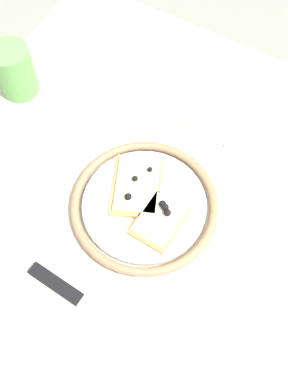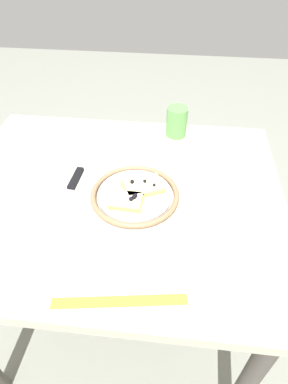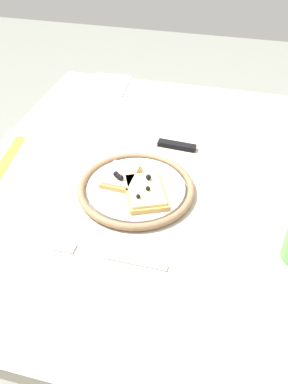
% 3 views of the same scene
% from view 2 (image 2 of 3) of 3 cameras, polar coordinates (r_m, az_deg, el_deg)
% --- Properties ---
extents(ground_plane, '(6.00, 6.00, 0.00)m').
position_cam_2_polar(ground_plane, '(1.48, -3.28, -20.81)').
color(ground_plane, gray).
extents(dining_table, '(0.91, 0.75, 0.71)m').
position_cam_2_polar(dining_table, '(0.96, -4.71, -4.46)').
color(dining_table, '#BCB29E').
rests_on(dining_table, ground_plane).
extents(plate, '(0.24, 0.24, 0.02)m').
position_cam_2_polar(plate, '(0.87, -1.60, -0.48)').
color(plate, white).
rests_on(plate, dining_table).
extents(pizza_slice_near, '(0.13, 0.11, 0.03)m').
position_cam_2_polar(pizza_slice_near, '(0.88, -0.19, 1.08)').
color(pizza_slice_near, tan).
rests_on(pizza_slice_near, plate).
extents(pizza_slice_far, '(0.09, 0.07, 0.03)m').
position_cam_2_polar(pizza_slice_far, '(0.84, -3.02, -1.47)').
color(pizza_slice_far, tan).
rests_on(pizza_slice_far, plate).
extents(knife, '(0.03, 0.24, 0.01)m').
position_cam_2_polar(knife, '(0.93, -12.50, 0.98)').
color(knife, silver).
rests_on(knife, dining_table).
extents(fork, '(0.02, 0.20, 0.00)m').
position_cam_2_polar(fork, '(0.88, 10.13, -1.66)').
color(fork, '#BBBBBB').
rests_on(fork, dining_table).
extents(cup, '(0.07, 0.07, 0.10)m').
position_cam_2_polar(cup, '(1.10, 5.74, 12.15)').
color(cup, '#599E4C').
rests_on(cup, dining_table).
extents(measuring_tape, '(0.28, 0.06, 0.00)m').
position_cam_2_polar(measuring_tape, '(0.69, -4.34, -18.56)').
color(measuring_tape, yellow).
rests_on(measuring_tape, dining_table).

